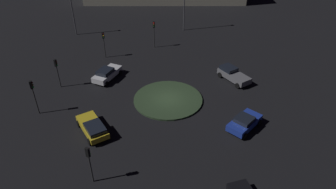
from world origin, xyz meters
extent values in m
plane|color=black|center=(0.00, 0.00, 0.00)|extent=(115.81, 115.81, 0.00)
cylinder|color=#2D4228|center=(0.00, 0.00, 0.10)|extent=(8.07, 8.07, 0.21)
cylinder|color=black|center=(1.40, -14.56, 0.33)|extent=(0.27, 0.68, 0.67)
cube|color=slate|center=(9.54, 1.14, 0.72)|extent=(2.75, 4.77, 0.73)
cube|color=black|center=(9.30, 2.19, 1.32)|extent=(1.98, 2.26, 0.47)
cylinder|color=black|center=(10.77, -0.24, 0.35)|extent=(0.37, 0.74, 0.71)
cylinder|color=black|center=(9.01, -0.64, 0.35)|extent=(0.37, 0.74, 0.71)
cylinder|color=black|center=(10.06, 2.91, 0.35)|extent=(0.37, 0.74, 0.71)
cylinder|color=black|center=(8.30, 2.52, 0.35)|extent=(0.37, 0.74, 0.71)
cube|color=#1E38A5|center=(5.51, -7.54, 0.68)|extent=(4.47, 3.47, 0.67)
cube|color=black|center=(5.33, -7.63, 1.23)|extent=(2.27, 2.24, 0.43)
cylinder|color=black|center=(4.61, -9.03, 0.35)|extent=(0.72, 0.50, 0.69)
cylinder|color=black|center=(3.79, -7.34, 0.35)|extent=(0.72, 0.50, 0.69)
cylinder|color=black|center=(7.24, -7.74, 0.35)|extent=(0.72, 0.50, 0.69)
cylinder|color=black|center=(6.41, -6.06, 0.35)|extent=(0.72, 0.50, 0.69)
cube|color=gold|center=(-9.16, -2.65, 0.65)|extent=(2.76, 4.80, 0.60)
cube|color=black|center=(-8.98, -3.52, 1.15)|extent=(2.08, 2.55, 0.41)
cylinder|color=black|center=(-10.41, -1.25, 0.35)|extent=(0.36, 0.73, 0.70)
cylinder|color=black|center=(-8.57, -0.87, 0.35)|extent=(0.36, 0.73, 0.70)
cylinder|color=black|center=(-9.75, -4.43, 0.35)|extent=(0.36, 0.73, 0.70)
cylinder|color=black|center=(-7.91, -4.05, 0.35)|extent=(0.36, 0.73, 0.70)
cube|color=white|center=(-5.63, 7.49, 0.66)|extent=(4.44, 4.44, 0.70)
cube|color=black|center=(-5.91, 7.21, 1.26)|extent=(2.58, 2.58, 0.48)
cylinder|color=black|center=(-5.13, 9.27, 0.31)|extent=(0.60, 0.60, 0.62)
cylinder|color=black|center=(-3.85, 7.98, 0.31)|extent=(0.60, 0.60, 0.62)
cylinder|color=black|center=(-7.41, 7.00, 0.31)|extent=(0.60, 0.60, 0.62)
cylinder|color=black|center=(-6.12, 5.71, 0.31)|extent=(0.60, 0.60, 0.62)
cylinder|color=#2D2D2D|center=(-4.69, 13.79, 1.51)|extent=(0.12, 0.12, 3.02)
cube|color=black|center=(-4.69, 13.79, 3.47)|extent=(0.35, 0.30, 0.90)
sphere|color=#3F0C0C|center=(-4.65, 13.66, 3.74)|extent=(0.20, 0.20, 0.20)
sphere|color=yellow|center=(-4.65, 13.66, 3.47)|extent=(0.20, 0.20, 0.20)
sphere|color=#0F3819|center=(-4.65, 13.66, 3.20)|extent=(0.20, 0.20, 0.20)
cylinder|color=#2D2D2D|center=(-10.15, -9.07, 1.44)|extent=(0.12, 0.12, 2.89)
cube|color=black|center=(-10.15, -9.07, 3.34)|extent=(0.36, 0.37, 0.90)
sphere|color=#3F0C0C|center=(-10.04, -8.98, 3.61)|extent=(0.20, 0.20, 0.20)
sphere|color=#4C380F|center=(-10.04, -8.98, 3.34)|extent=(0.20, 0.20, 0.20)
sphere|color=#1EE53F|center=(-10.04, -8.98, 3.07)|extent=(0.20, 0.20, 0.20)
cylinder|color=#2D2D2D|center=(-11.56, 7.51, 1.46)|extent=(0.12, 0.12, 2.91)
cube|color=black|center=(-11.56, 7.51, 3.36)|extent=(0.35, 0.37, 0.90)
sphere|color=#3F0C0C|center=(-11.44, 7.43, 3.63)|extent=(0.20, 0.20, 0.20)
sphere|color=#4C380F|center=(-11.44, 7.43, 3.36)|extent=(0.20, 0.20, 0.20)
sphere|color=#1EE53F|center=(-11.44, 7.43, 3.09)|extent=(0.20, 0.20, 0.20)
cylinder|color=#2D2D2D|center=(-14.21, 2.61, 1.61)|extent=(0.12, 0.12, 3.22)
cube|color=black|center=(-14.21, 2.61, 3.67)|extent=(0.27, 0.33, 0.90)
sphere|color=#3F0C0C|center=(-14.07, 2.59, 3.94)|extent=(0.20, 0.20, 0.20)
sphere|color=#4C380F|center=(-14.07, 2.59, 3.67)|extent=(0.20, 0.20, 0.20)
sphere|color=#1EE53F|center=(-14.07, 2.59, 3.40)|extent=(0.20, 0.20, 0.20)
cylinder|color=#2D2D2D|center=(3.23, 14.60, 1.66)|extent=(0.12, 0.12, 3.31)
cube|color=black|center=(3.23, 14.60, 3.76)|extent=(0.34, 0.28, 0.90)
sphere|color=red|center=(3.20, 14.45, 4.03)|extent=(0.20, 0.20, 0.20)
sphere|color=#4C380F|center=(3.20, 14.45, 3.76)|extent=(0.20, 0.20, 0.20)
sphere|color=#0F3819|center=(3.20, 14.45, 3.49)|extent=(0.20, 0.20, 0.20)
cylinder|color=#4C4C51|center=(-7.71, 24.39, 3.67)|extent=(0.18, 0.18, 7.34)
cylinder|color=#4C4C51|center=(10.46, 19.70, 4.74)|extent=(0.18, 0.18, 9.49)
camera|label=1|loc=(-10.32, -27.18, 19.97)|focal=32.06mm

